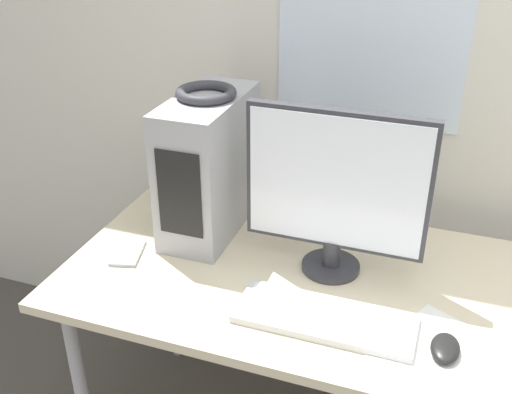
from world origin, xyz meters
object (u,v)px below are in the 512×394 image
Objects in this scene: monitor_main at (336,189)px; cell_phone at (128,253)px; headphones at (206,93)px; pc_tower at (209,165)px; keyboard at (325,318)px; mouse at (445,348)px.

monitor_main reaches higher than cell_phone.
cell_phone is at bearing -167.63° from monitor_main.
cell_phone is at bearing -125.33° from headphones.
pc_tower is 0.23m from headphones.
headphones is (0.00, 0.00, 0.23)m from pc_tower.
monitor_main is at bearing 99.71° from keyboard.
monitor_main reaches higher than mouse.
monitor_main is at bearing -2.97° from cell_phone.
keyboard reaches higher than cell_phone.
monitor_main is (0.41, -0.11, 0.04)m from pc_tower.
monitor_main is 0.64m from cell_phone.
headphones is 0.52m from cell_phone.
mouse is at bearing -25.43° from headphones.
monitor_main is at bearing -14.58° from headphones.
keyboard is (0.04, -0.23, -0.24)m from monitor_main.
monitor_main reaches higher than headphones.
headphones is 0.39× the size of keyboard.
headphones is at bearing 165.42° from monitor_main.
keyboard is (0.45, -0.33, -0.20)m from pc_tower.
pc_tower is 0.86× the size of monitor_main.
cell_phone is (-0.61, 0.10, -0.01)m from keyboard.
pc_tower is at bearing 154.63° from mouse.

